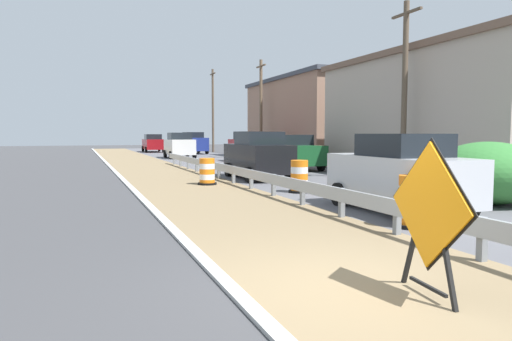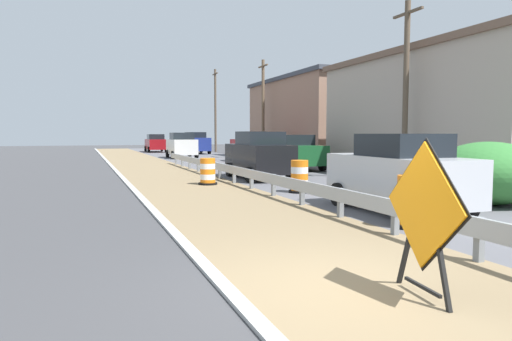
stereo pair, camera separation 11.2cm
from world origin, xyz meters
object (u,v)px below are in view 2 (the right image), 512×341
Objects in this scene: traffic_barrel_nearest at (411,204)px; traffic_barrel_mid at (208,173)px; traffic_barrel_close at (299,178)px; car_distant_a at (294,152)px; car_lead_near_lane at (398,173)px; car_lead_far_lane at (259,155)px; utility_pole_mid at (263,108)px; utility_pole_far at (215,109)px; car_mid_far_lane at (251,147)px; utility_pole_near at (406,88)px; car_trailing_far_lane at (182,145)px; car_trailing_near_lane at (196,143)px; car_distant_b at (155,143)px; warning_sign_diamond at (424,212)px.

traffic_barrel_nearest is 1.07× the size of traffic_barrel_mid.
car_distant_a reaches higher than traffic_barrel_close.
car_lead_near_lane is at bearing -70.23° from traffic_barrel_mid.
traffic_barrel_close is at bearing -24.84° from car_distant_a.
car_lead_near_lane reaches higher than traffic_barrel_close.
utility_pole_mid is (6.31, 15.25, 3.05)m from car_lead_far_lane.
utility_pole_far reaches higher than utility_pole_mid.
car_mid_far_lane reaches higher than traffic_barrel_mid.
utility_pole_near reaches higher than traffic_barrel_mid.
car_trailing_far_lane is at bearing -0.60° from car_lead_far_lane.
car_distant_a is 25.76m from utility_pole_far.
car_lead_near_lane is 25.62m from utility_pole_mid.
car_distant_a is at bearing -0.39° from car_trailing_near_lane.
utility_pole_mid is at bearing 166.72° from car_distant_a.
car_distant_a is at bearing 104.53° from utility_pole_near.
car_trailing_far_lane is 7.45m from utility_pole_mid.
car_lead_near_lane is 39.68m from utility_pole_far.
utility_pole_mid is at bearing -159.37° from car_distant_b.
car_lead_far_lane is at bearing -112.47° from utility_pole_mid.
warning_sign_diamond is at bearing -93.37° from traffic_barrel_mid.
traffic_barrel_nearest is 27.51m from utility_pole_mid.
traffic_barrel_nearest is 0.25× the size of car_distant_a.
car_trailing_far_lane is at bearing -118.85° from utility_pole_far.
warning_sign_diamond is 15.03m from utility_pole_near.
car_lead_far_lane is at bearing -96.54° from warning_sign_diamond.
car_lead_near_lane reaches higher than traffic_barrel_nearest.
traffic_barrel_mid is (-1.87, 9.56, -0.04)m from traffic_barrel_nearest.
utility_pole_near reaches higher than warning_sign_diamond.
traffic_barrel_mid is 0.12× the size of utility_pole_far.
car_trailing_near_lane is 1.19× the size of car_trailing_far_lane.
car_mid_far_lane is 7.91m from car_trailing_far_lane.
utility_pole_near reaches higher than traffic_barrel_nearest.
car_distant_a is at bearing -12.97° from car_lead_near_lane.
utility_pole_near reaches higher than car_mid_far_lane.
car_trailing_near_lane is (7.03, 41.21, 0.04)m from warning_sign_diamond.
car_lead_far_lane is (3.50, 14.46, -0.01)m from warning_sign_diamond.
traffic_barrel_mid is 8.68m from car_distant_a.
car_trailing_far_lane is at bearing -178.37° from car_distant_b.
utility_pole_far is (9.93, 44.04, 3.61)m from warning_sign_diamond.
warning_sign_diamond is 0.48× the size of car_trailing_far_lane.
car_trailing_far_lane reaches higher than warning_sign_diamond.
car_trailing_near_lane is 8.73m from car_trailing_far_lane.
utility_pole_near is (1.68, -14.36, 2.85)m from car_mid_far_lane.
car_mid_far_lane is (0.37, -15.23, -0.01)m from car_trailing_near_lane.
utility_pole_mid reaches higher than warning_sign_diamond.
utility_pole_near is at bearing 6.66° from car_mid_far_lane.
traffic_barrel_nearest is 29.71m from car_trailing_far_lane.
car_trailing_near_lane is at bearing 83.37° from traffic_barrel_nearest.
car_lead_far_lane is (-3.54, -26.75, -0.05)m from car_trailing_near_lane.
warning_sign_diamond is at bearing -108.26° from utility_pole_mid.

